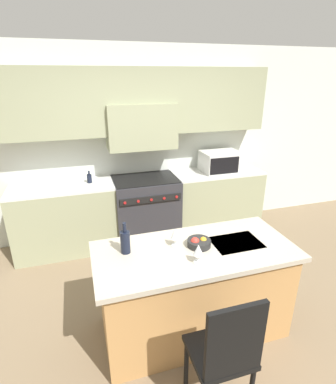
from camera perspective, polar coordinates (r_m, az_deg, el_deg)
name	(u,v)px	position (r m, az deg, el deg)	size (l,w,h in m)	color
ground_plane	(192,333)	(3.17, 4.51, -25.18)	(10.00, 10.00, 0.00)	#7A664C
back_cabinetry	(139,129)	(4.30, -5.48, 11.94)	(10.00, 0.46, 2.70)	silver
back_counter	(146,209)	(4.40, -4.30, -3.17)	(3.57, 0.62, 0.95)	gray
range_stove	(146,209)	(4.38, -4.24, -3.28)	(0.90, 0.70, 0.95)	#2D2D33
microwave	(221,161)	(4.56, 10.05, 5.75)	(0.57, 0.45, 0.29)	silver
kitchen_island	(194,290)	(2.92, 4.94, -18.10)	(1.76, 0.81, 0.89)	#B7844C
island_chair	(226,351)	(2.30, 10.92, -27.65)	(0.42, 0.40, 1.04)	black
wine_bottle	(125,241)	(2.58, -8.15, -9.29)	(0.08, 0.08, 0.28)	black
wine_glass_near	(198,250)	(2.44, 5.80, -11.02)	(0.08, 0.08, 0.16)	white
wine_glass_far	(175,234)	(2.65, 1.40, -8.08)	(0.08, 0.08, 0.16)	white
fruit_bowl	(199,243)	(2.69, 5.86, -9.56)	(0.21, 0.21, 0.09)	black
oil_bottle_on_counter	(89,178)	(4.14, -14.75, 2.56)	(0.06, 0.06, 0.16)	black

